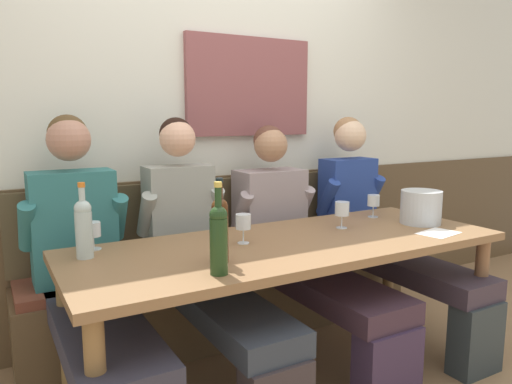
{
  "coord_description": "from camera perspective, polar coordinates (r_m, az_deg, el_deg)",
  "views": [
    {
      "loc": [
        -1.27,
        -1.72,
        1.33
      ],
      "look_at": [
        -0.03,
        0.46,
        0.93
      ],
      "focal_mm": 33.9,
      "sensor_mm": 36.0,
      "label": 1
    }
  ],
  "objects": [
    {
      "name": "wall_bench",
      "position": [
        3.03,
        -2.94,
        -11.28
      ],
      "size": [
        2.43,
        0.42,
        0.94
      ],
      "color": "brown",
      "rests_on": "ground"
    },
    {
      "name": "person_right_seat",
      "position": [
        3.15,
        14.54,
        -3.79
      ],
      "size": [
        0.47,
        1.22,
        1.32
      ],
      "color": "#2B3438",
      "rests_on": "ground"
    },
    {
      "name": "wine_glass_left_end",
      "position": [
        2.3,
        -18.69,
        -4.39
      ],
      "size": [
        0.07,
        0.07,
        0.13
      ],
      "color": "silver",
      "rests_on": "dining_table"
    },
    {
      "name": "wine_glass_mid_left",
      "position": [
        2.63,
        10.12,
        -2.11
      ],
      "size": [
        0.08,
        0.08,
        0.14
      ],
      "color": "silver",
      "rests_on": "dining_table"
    },
    {
      "name": "wood_wainscot_panel",
      "position": [
        3.15,
        -4.69,
        -6.76
      ],
      "size": [
        6.8,
        0.03,
        0.95
      ],
      "primitive_type": "cube",
      "color": "brown",
      "rests_on": "ground"
    },
    {
      "name": "person_center_left_seat",
      "position": [
        2.34,
        -19.29,
        -8.45
      ],
      "size": [
        0.51,
        1.22,
        1.34
      ],
      "color": "#28273E",
      "rests_on": "ground"
    },
    {
      "name": "wine_bottle_green_tall",
      "position": [
        1.98,
        -4.27,
        -4.17
      ],
      "size": [
        0.07,
        0.07,
        0.35
      ],
      "color": "#46240D",
      "rests_on": "dining_table"
    },
    {
      "name": "wine_glass_center_rear",
      "position": [
        2.28,
        -1.52,
        -3.61
      ],
      "size": [
        0.07,
        0.07,
        0.14
      ],
      "color": "silver",
      "rests_on": "dining_table"
    },
    {
      "name": "dining_table",
      "position": [
        2.37,
        4.13,
        -7.64
      ],
      "size": [
        2.13,
        0.81,
        0.73
      ],
      "color": "brown",
      "rests_on": "ground"
    },
    {
      "name": "wine_bottle_clear_water",
      "position": [
        2.17,
        -19.67,
        -3.83
      ],
      "size": [
        0.07,
        0.07,
        0.32
      ],
      "color": "#AFC3BD",
      "rests_on": "dining_table"
    },
    {
      "name": "person_center_right_seat",
      "position": [
        2.48,
        -6.31,
        -7.19
      ],
      "size": [
        0.47,
        1.22,
        1.32
      ],
      "color": "#342C2F",
      "rests_on": "ground"
    },
    {
      "name": "tasting_sheet_left_guest",
      "position": [
        2.67,
        20.72,
        -4.55
      ],
      "size": [
        0.23,
        0.19,
        0.0
      ],
      "primitive_type": "cube",
      "rotation": [
        0.0,
        0.0,
        0.19
      ],
      "color": "white",
      "rests_on": "dining_table"
    },
    {
      "name": "wine_glass_right_end",
      "position": [
        2.95,
        13.7,
        -1.12
      ],
      "size": [
        0.07,
        0.07,
        0.13
      ],
      "color": "silver",
      "rests_on": "dining_table"
    },
    {
      "name": "person_left_seat",
      "position": [
        2.77,
        5.05,
        -5.76
      ],
      "size": [
        0.52,
        1.23,
        1.27
      ],
      "color": "#352740",
      "rests_on": "ground"
    },
    {
      "name": "ice_bucket",
      "position": [
        2.85,
        18.88,
        -1.69
      ],
      "size": [
        0.22,
        0.22,
        0.19
      ],
      "primitive_type": "cylinder",
      "color": "#B2BABF",
      "rests_on": "dining_table"
    },
    {
      "name": "wine_bottle_amber_mid",
      "position": [
        1.83,
        -4.43,
        -5.26
      ],
      "size": [
        0.07,
        0.07,
        0.36
      ],
      "color": "#1F3918",
      "rests_on": "dining_table"
    },
    {
      "name": "room_wall_back",
      "position": [
        3.08,
        -5.29,
        10.31
      ],
      "size": [
        6.8,
        0.12,
        2.8
      ],
      "color": "silver",
      "rests_on": "ground"
    }
  ]
}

